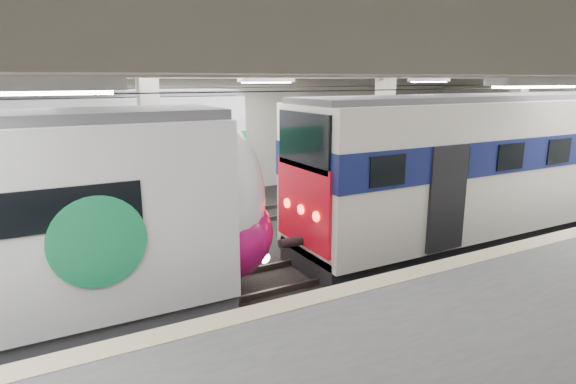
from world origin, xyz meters
TOP-DOWN VIEW (x-y plane):
  - station_hall at (0.00, -1.74)m, footprint 36.00×24.00m
  - older_rer at (6.80, 0.00)m, footprint 13.74×3.03m

SIDE VIEW (x-z plane):
  - older_rer at x=6.80m, z-range 0.11..4.63m
  - station_hall at x=0.00m, z-range 0.37..6.12m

